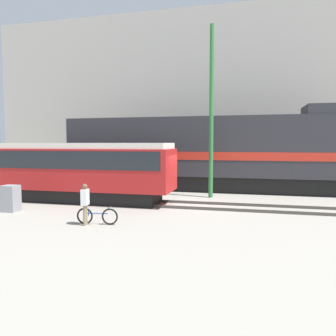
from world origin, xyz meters
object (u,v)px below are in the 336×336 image
(freight_locomotive, at_px, (205,152))
(person, at_px, (85,200))
(streetcar, at_px, (59,168))
(bicycle, at_px, (97,216))
(signal_box, at_px, (10,198))
(utility_pole_center, at_px, (211,112))

(freight_locomotive, relative_size, person, 11.59)
(streetcar, height_order, bicycle, streetcar)
(freight_locomotive, relative_size, bicycle, 11.33)
(signal_box, bearing_deg, bicycle, -14.51)
(bicycle, bearing_deg, streetcar, 134.61)
(bicycle, bearing_deg, utility_pole_center, 64.30)
(freight_locomotive, distance_m, signal_box, 12.01)
(person, xyz_separation_m, utility_pole_center, (3.92, 7.52, 3.89))
(person, bearing_deg, freight_locomotive, 72.78)
(freight_locomotive, xyz_separation_m, streetcar, (-7.18, -5.85, -0.72))
(freight_locomotive, height_order, signal_box, freight_locomotive)
(freight_locomotive, xyz_separation_m, bicycle, (-2.84, -10.25, -2.19))
(bicycle, bearing_deg, freight_locomotive, 74.50)
(bicycle, height_order, person, person)
(person, relative_size, utility_pole_center, 0.16)
(bicycle, distance_m, signal_box, 5.08)
(bicycle, distance_m, person, 0.77)
(freight_locomotive, xyz_separation_m, person, (-3.24, -10.45, -1.56))
(freight_locomotive, distance_m, streetcar, 9.29)
(utility_pole_center, bearing_deg, person, -117.53)
(person, distance_m, utility_pole_center, 9.33)
(freight_locomotive, relative_size, signal_box, 15.29)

